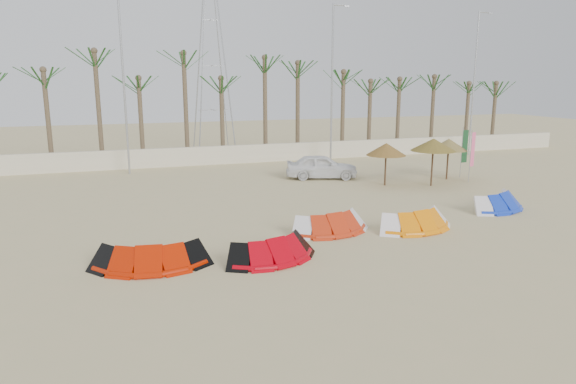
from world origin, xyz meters
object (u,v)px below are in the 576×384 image
object	(u,v)px
kite_blue	(494,200)
parasol_right	(449,145)
kite_red_left	(150,252)
kite_red_mid	(270,246)
parasol_mid	(433,145)
parasol_left	(386,149)
kite_red_right	(328,221)
car	(322,166)
kite_orange	(413,218)

from	to	relation	value
kite_blue	parasol_right	world-z (taller)	parasol_right
kite_red_left	kite_red_mid	xyz separation A→B (m)	(3.90, -0.66, -0.00)
kite_blue	kite_red_left	bearing A→B (deg)	-170.84
kite_blue	parasol_mid	xyz separation A→B (m)	(0.23, 5.46, 1.93)
kite_red_left	kite_blue	distance (m)	16.05
kite_red_left	parasol_left	bearing A→B (deg)	33.40
parasol_mid	kite_red_mid	bearing A→B (deg)	-144.55
kite_red_right	parasol_mid	bearing A→B (deg)	34.98
car	kite_orange	bearing A→B (deg)	-164.91
parasol_mid	parasol_right	xyz separation A→B (m)	(2.02, 1.37, -0.23)
kite_red_right	parasol_mid	distance (m)	11.22
kite_orange	parasol_left	xyz separation A→B (m)	(3.22, 8.05, 1.65)
kite_red_mid	kite_orange	distance (m)	6.75
kite_red_left	parasol_mid	distance (m)	18.07
kite_blue	car	bearing A→B (deg)	116.81
parasol_left	kite_blue	bearing A→B (deg)	-71.38
kite_red_right	kite_orange	bearing A→B (deg)	-11.83
kite_red_left	kite_blue	size ratio (longest dim) A/B	1.06
parasol_left	parasol_mid	distance (m)	2.62
parasol_mid	car	xyz separation A→B (m)	(-5.05, 4.08, -1.61)
kite_red_left	kite_orange	world-z (taller)	same
kite_red_left	parasol_right	world-z (taller)	parasol_right
parasol_right	parasol_left	bearing A→B (deg)	-175.19
parasol_left	kite_red_mid	bearing A→B (deg)	-135.30
kite_red_right	parasol_right	bearing A→B (deg)	34.84
kite_orange	kite_blue	xyz separation A→B (m)	(5.40, 1.59, -0.00)
kite_red_left	kite_blue	bearing A→B (deg)	9.16
parasol_right	car	world-z (taller)	parasol_right
car	kite_red_right	bearing A→B (deg)	177.06
car	parasol_mid	bearing A→B (deg)	-110.83
kite_red_left	car	distance (m)	16.37
parasol_right	car	size ratio (longest dim) A/B	0.57
kite_orange	parasol_right	size ratio (longest dim) A/B	1.44
kite_red_right	parasol_left	size ratio (longest dim) A/B	1.43
kite_red_left	parasol_mid	size ratio (longest dim) A/B	1.42
kite_red_mid	parasol_left	distance (m)	13.85
kite_red_mid	kite_blue	size ratio (longest dim) A/B	0.97
kite_blue	parasol_right	distance (m)	7.39
parasol_left	parasol_right	bearing A→B (deg)	4.81
kite_red_left	kite_orange	bearing A→B (deg)	5.27
kite_orange	parasol_mid	xyz separation A→B (m)	(5.63, 7.05, 1.93)
parasol_left	car	distance (m)	4.27
kite_orange	car	xyz separation A→B (m)	(0.58, 11.13, 0.32)
kite_red_left	kite_red_mid	world-z (taller)	same
kite_blue	kite_red_right	bearing A→B (deg)	-174.32
kite_red_right	kite_blue	distance (m)	8.86
kite_red_right	car	xyz separation A→B (m)	(4.00, 10.42, 0.32)
kite_red_left	kite_red_right	size ratio (longest dim) A/B	1.10
kite_blue	parasol_right	xyz separation A→B (m)	(2.25, 6.83, 1.70)
parasol_right	car	bearing A→B (deg)	159.04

